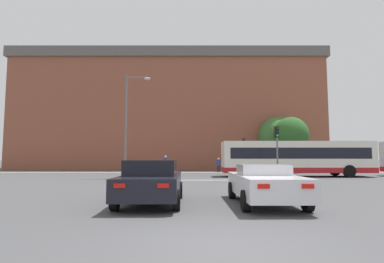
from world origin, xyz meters
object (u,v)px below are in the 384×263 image
traffic_light_near_right (277,144)px  pedestrian_walking_west (234,163)px  car_roadster_right (264,184)px  bus_crossing_lead (295,158)px  traffic_light_far_right (243,149)px  car_saloon_left (151,181)px  pedestrian_walking_east (218,164)px  street_lamp_junction (129,116)px  pedestrian_waiting (165,162)px

traffic_light_near_right → pedestrian_walking_west: (-1.31, 12.55, -1.58)m
car_roadster_right → bus_crossing_lead: bearing=66.9°
traffic_light_far_right → car_saloon_left: bearing=-107.6°
bus_crossing_lead → pedestrian_walking_east: bus_crossing_lead is taller
pedestrian_walking_east → pedestrian_walking_west: 1.91m
street_lamp_junction → traffic_light_far_right: bearing=41.0°
car_saloon_left → car_roadster_right: car_saloon_left is taller
bus_crossing_lead → pedestrian_walking_east: 9.98m
traffic_light_far_right → car_roadster_right: bearing=-98.2°
traffic_light_far_right → pedestrian_waiting: traffic_light_far_right is taller
bus_crossing_lead → pedestrian_walking_east: size_ratio=7.88×
traffic_light_near_right → pedestrian_walking_east: size_ratio=2.42×
bus_crossing_lead → pedestrian_waiting: (-11.80, 7.79, -0.50)m
car_saloon_left → street_lamp_junction: bearing=104.7°
car_roadster_right → bus_crossing_lead: (6.38, 15.21, 0.89)m
street_lamp_junction → traffic_light_near_right: bearing=-10.7°
pedestrian_walking_west → street_lamp_junction: bearing=-122.0°
pedestrian_walking_east → pedestrian_walking_west: (1.85, 0.46, 0.10)m
street_lamp_junction → pedestrian_walking_east: size_ratio=5.16×
car_roadster_right → street_lamp_junction: (-7.45, 13.25, 4.21)m
traffic_light_near_right → pedestrian_waiting: size_ratio=2.10×
car_saloon_left → street_lamp_junction: size_ratio=0.55×
traffic_light_far_right → pedestrian_walking_west: 2.10m
car_roadster_right → pedestrian_walking_west: 23.82m
bus_crossing_lead → traffic_light_far_right: size_ratio=3.36×
bus_crossing_lead → street_lamp_junction: size_ratio=1.53×
traffic_light_far_right → street_lamp_junction: size_ratio=0.45×
traffic_light_near_right → pedestrian_walking_east: (-3.16, 12.09, -1.68)m
car_roadster_right → bus_crossing_lead: 16.51m
traffic_light_near_right → traffic_light_far_right: size_ratio=1.03×
bus_crossing_lead → pedestrian_walking_west: (-4.03, 8.49, -0.57)m
traffic_light_near_right → street_lamp_junction: bearing=169.3°
car_roadster_right → pedestrian_waiting: size_ratio=2.56×
street_lamp_junction → pedestrian_waiting: size_ratio=4.48×
car_saloon_left → car_roadster_right: (3.88, -0.10, -0.07)m
pedestrian_waiting → street_lamp_junction: bearing=49.3°
pedestrian_walking_west → traffic_light_near_right: bearing=-72.9°
car_saloon_left → pedestrian_walking_west: (6.22, 23.60, 0.25)m
car_roadster_right → pedestrian_waiting: (-5.42, 23.00, 0.39)m
traffic_light_near_right → pedestrian_walking_west: bearing=96.0°
pedestrian_waiting → car_saloon_left: bearing=64.9°
car_roadster_right → pedestrian_walking_west: size_ratio=2.70×
traffic_light_far_right → pedestrian_waiting: 8.79m
bus_crossing_lead → traffic_light_near_right: bearing=-33.8°
pedestrian_walking_east → car_roadster_right: bearing=-91.1°
bus_crossing_lead → car_roadster_right: bearing=-22.8°
car_saloon_left → traffic_light_near_right: traffic_light_near_right is taller
traffic_light_near_right → pedestrian_walking_east: 12.61m
car_roadster_right → pedestrian_walking_east: 23.24m
car_roadster_right → traffic_light_near_right: traffic_light_near_right is taller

